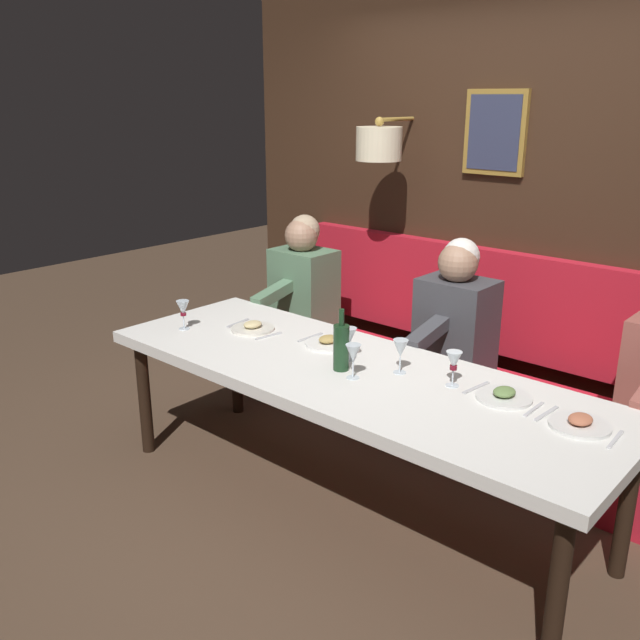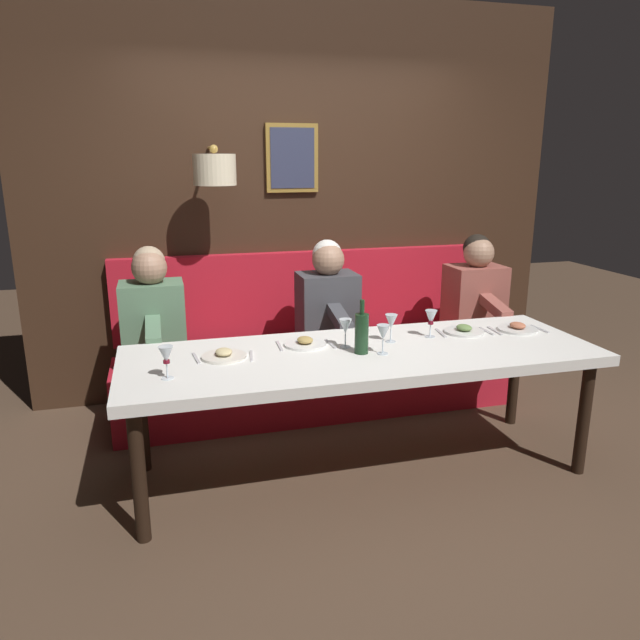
{
  "view_description": "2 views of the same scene",
  "coord_description": "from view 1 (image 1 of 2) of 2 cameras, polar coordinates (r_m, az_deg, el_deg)",
  "views": [
    {
      "loc": [
        -2.36,
        -1.9,
        1.97
      ],
      "look_at": [
        0.05,
        0.23,
        0.92
      ],
      "focal_mm": 38.37,
      "sensor_mm": 36.0,
      "label": 1
    },
    {
      "loc": [
        -2.97,
        1.06,
        1.77
      ],
      "look_at": [
        0.05,
        0.23,
        0.92
      ],
      "focal_mm": 33.41,
      "sensor_mm": 36.0,
      "label": 2
    }
  ],
  "objects": [
    {
      "name": "place_setting_1",
      "position": [
        3.8,
        -5.63,
        -0.63
      ],
      "size": [
        0.24,
        0.33,
        0.05
      ],
      "color": "silver",
      "rests_on": "dining_table"
    },
    {
      "name": "place_setting_3",
      "position": [
        3.04,
        15.1,
        -6.12
      ],
      "size": [
        0.24,
        0.32,
        0.05
      ],
      "color": "silver",
      "rests_on": "dining_table"
    },
    {
      "name": "wine_bottle",
      "position": [
        3.21,
        1.78,
        -2.23
      ],
      "size": [
        0.08,
        0.08,
        0.3
      ],
      "color": "#19381E",
      "rests_on": "dining_table"
    },
    {
      "name": "place_setting_0",
      "position": [
        3.56,
        0.69,
        -1.88
      ],
      "size": [
        0.24,
        0.31,
        0.05
      ],
      "color": "white",
      "rests_on": "dining_table"
    },
    {
      "name": "diner_middle",
      "position": [
        4.58,
        -1.42,
        3.48
      ],
      "size": [
        0.6,
        0.4,
        0.79
      ],
      "color": "#567A5B",
      "rests_on": "banquette_bench"
    },
    {
      "name": "ground_plane",
      "position": [
        3.61,
        2.32,
        -14.99
      ],
      "size": [
        12.0,
        12.0,
        0.0
      ],
      "primitive_type": "plane",
      "color": "#4C3828"
    },
    {
      "name": "wine_glass_2",
      "position": [
        3.33,
        2.47,
        -1.44
      ],
      "size": [
        0.07,
        0.07,
        0.16
      ],
      "color": "silver",
      "rests_on": "dining_table"
    },
    {
      "name": "wine_glass_4",
      "position": [
        3.85,
        -11.35,
        0.89
      ],
      "size": [
        0.07,
        0.07,
        0.16
      ],
      "color": "silver",
      "rests_on": "dining_table"
    },
    {
      "name": "banquette_bench",
      "position": [
        4.15,
        10.24,
        -7.1
      ],
      "size": [
        0.52,
        2.84,
        0.45
      ],
      "primitive_type": "cube",
      "color": "red",
      "rests_on": "ground_plane"
    },
    {
      "name": "wine_glass_0",
      "position": [
        3.19,
        6.73,
        -2.46
      ],
      "size": [
        0.07,
        0.07,
        0.16
      ],
      "color": "silver",
      "rests_on": "dining_table"
    },
    {
      "name": "back_wall_panel",
      "position": [
        4.31,
        15.06,
        9.42
      ],
      "size": [
        0.59,
        4.04,
        2.9
      ],
      "color": "#382316",
      "rests_on": "ground_plane"
    },
    {
      "name": "wine_glass_1",
      "position": [
        3.09,
        11.09,
        -3.45
      ],
      "size": [
        0.07,
        0.07,
        0.16
      ],
      "color": "silver",
      "rests_on": "dining_table"
    },
    {
      "name": "diner_near",
      "position": [
        3.9,
        11.26,
        0.53
      ],
      "size": [
        0.6,
        0.4,
        0.79
      ],
      "color": "#3D3D42",
      "rests_on": "banquette_bench"
    },
    {
      "name": "dining_table",
      "position": [
        3.29,
        2.47,
        -5.05
      ],
      "size": [
        0.9,
        2.64,
        0.74
      ],
      "color": "silver",
      "rests_on": "ground_plane"
    },
    {
      "name": "place_setting_2",
      "position": [
        2.89,
        20.86,
        -8.07
      ],
      "size": [
        0.24,
        0.32,
        0.05
      ],
      "color": "silver",
      "rests_on": "dining_table"
    },
    {
      "name": "wine_glass_3",
      "position": [
        3.12,
        2.79,
        -2.88
      ],
      "size": [
        0.07,
        0.07,
        0.16
      ],
      "color": "silver",
      "rests_on": "dining_table"
    }
  ]
}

